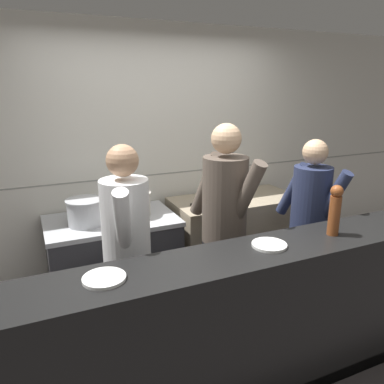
# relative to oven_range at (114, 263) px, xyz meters

# --- Properties ---
(ground_plane) EXTENTS (14.00, 14.00, 0.00)m
(ground_plane) POSITION_rel_oven_range_xyz_m (0.59, -1.13, -0.44)
(ground_plane) COLOR #383333
(wall_back_tiled) EXTENTS (8.00, 0.06, 2.60)m
(wall_back_tiled) POSITION_rel_oven_range_xyz_m (0.59, 0.40, 0.86)
(wall_back_tiled) COLOR silver
(wall_back_tiled) RESTS_ON ground_plane
(oven_range) EXTENTS (1.14, 0.71, 0.88)m
(oven_range) POSITION_rel_oven_range_xyz_m (0.00, 0.00, 0.00)
(oven_range) COLOR #38383D
(oven_range) RESTS_ON ground_plane
(prep_counter) EXTENTS (1.30, 0.65, 0.91)m
(prep_counter) POSITION_rel_oven_range_xyz_m (1.28, -0.00, 0.01)
(prep_counter) COLOR gray
(prep_counter) RESTS_ON ground_plane
(pass_counter) EXTENTS (3.07, 0.45, 1.03)m
(pass_counter) POSITION_rel_oven_range_xyz_m (0.69, -1.37, 0.07)
(pass_counter) COLOR black
(pass_counter) RESTS_ON ground_plane
(stock_pot) EXTENTS (0.32, 0.32, 0.22)m
(stock_pot) POSITION_rel_oven_range_xyz_m (-0.22, -0.05, 0.56)
(stock_pot) COLOR #B7BABF
(stock_pot) RESTS_ON oven_range
(sauce_pot) EXTENTS (0.32, 0.32, 0.22)m
(sauce_pot) POSITION_rel_oven_range_xyz_m (0.21, 0.01, 0.55)
(sauce_pot) COLOR beige
(sauce_pot) RESTS_ON oven_range
(mixing_bowl_steel) EXTENTS (0.22, 0.22, 0.09)m
(mixing_bowl_steel) POSITION_rel_oven_range_xyz_m (1.05, 0.01, 0.51)
(mixing_bowl_steel) COLOR #B7BABF
(mixing_bowl_steel) RESTS_ON prep_counter
(chefs_knife) EXTENTS (0.33, 0.18, 0.02)m
(chefs_knife) POSITION_rel_oven_range_xyz_m (0.88, -0.09, 0.48)
(chefs_knife) COLOR #B7BABF
(chefs_knife) RESTS_ON prep_counter
(plated_dish_main) EXTENTS (0.23, 0.23, 0.02)m
(plated_dish_main) POSITION_rel_oven_range_xyz_m (-0.32, -1.34, 0.60)
(plated_dish_main) COLOR white
(plated_dish_main) RESTS_ON pass_counter
(plated_dish_appetiser) EXTENTS (0.22, 0.22, 0.02)m
(plated_dish_appetiser) POSITION_rel_oven_range_xyz_m (0.72, -1.35, 0.60)
(plated_dish_appetiser) COLOR white
(plated_dish_appetiser) RESTS_ON pass_counter
(pepper_mill) EXTENTS (0.08, 0.08, 0.35)m
(pepper_mill) POSITION_rel_oven_range_xyz_m (1.23, -1.36, 0.78)
(pepper_mill) COLOR brown
(pepper_mill) RESTS_ON pass_counter
(chef_head_cook) EXTENTS (0.42, 0.71, 1.65)m
(chef_head_cook) POSITION_rel_oven_range_xyz_m (-0.05, -0.74, 0.48)
(chef_head_cook) COLOR black
(chef_head_cook) RESTS_ON ground_plane
(chef_sous) EXTENTS (0.45, 0.76, 1.75)m
(chef_sous) POSITION_rel_oven_range_xyz_m (0.76, -0.70, 0.53)
(chef_sous) COLOR black
(chef_sous) RESTS_ON ground_plane
(chef_line) EXTENTS (0.40, 0.69, 1.59)m
(chef_line) POSITION_rel_oven_range_xyz_m (1.57, -0.77, 0.45)
(chef_line) COLOR black
(chef_line) RESTS_ON ground_plane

